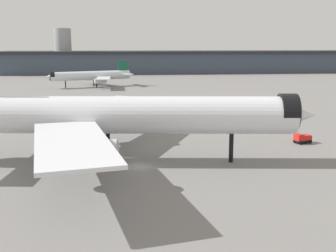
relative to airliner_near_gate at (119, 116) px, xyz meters
name	(u,v)px	position (x,y,z in m)	size (l,w,h in m)	color
ground	(140,167)	(3.11, -3.03, -7.51)	(900.00, 900.00, 0.00)	slate
airliner_near_gate	(119,116)	(0.00, 0.00, 0.00)	(61.77, 56.09, 17.06)	silver
airliner_far_taxiway	(92,76)	(-14.55, 116.77, -2.66)	(37.98, 33.86, 11.01)	silver
terminal_building	(184,61)	(36.38, 199.68, -0.35)	(231.55, 34.17, 27.50)	#3D4756
baggage_tug_wing	(302,138)	(34.28, 9.33, -6.54)	(3.53, 2.66, 1.85)	black
traffic_cone_near_nose	(80,123)	(-10.01, 32.30, -7.13)	(0.61, 0.61, 0.76)	#F2600C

